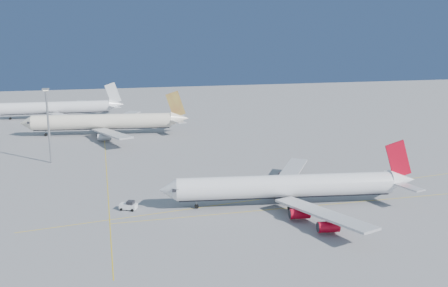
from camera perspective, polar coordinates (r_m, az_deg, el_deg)
ground at (r=132.03m, az=4.63°, el=-5.37°), size 500.00×500.00×0.00m
taxiway_lines at (r=134.19m, az=-2.23°, el=-5.03°), size 118.86×140.00×0.02m
airliner_virgin at (r=120.69m, az=7.65°, el=-4.88°), size 62.57×55.78×15.45m
airliner_etihad at (r=205.54m, az=-13.30°, el=2.44°), size 66.69×61.20×17.41m
airliner_third at (r=251.38m, az=-18.39°, el=3.91°), size 61.95×57.14×16.63m
pushback_tug at (r=119.67m, az=-10.84°, el=-6.99°), size 4.37×3.63×2.20m
light_mast at (r=164.94m, az=-19.47°, el=2.61°), size 2.05×2.05×23.66m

